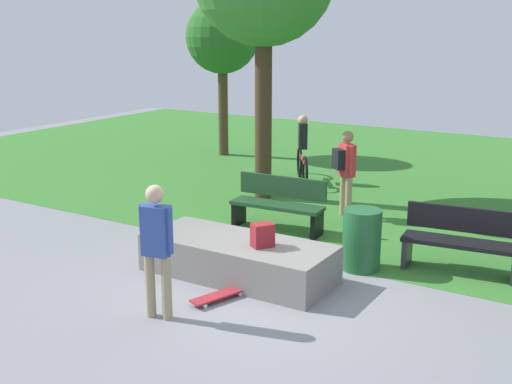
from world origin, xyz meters
name	(u,v)px	position (x,y,z in m)	size (l,w,h in m)	color
ground_plane	(269,290)	(0.00, 0.00, 0.00)	(28.00, 28.00, 0.00)	gray
grass_lawn	(438,178)	(0.00, 7.59, 0.00)	(26.60, 12.81, 0.01)	#387A2D
concrete_ledge	(238,258)	(-0.62, 0.19, 0.26)	(2.68, 1.09, 0.53)	gray
backpack_on_ledge	(262,235)	(-0.20, 0.15, 0.69)	(0.28, 0.20, 0.32)	maroon
skater_performing_trick	(157,242)	(-0.71, -1.40, 0.95)	(0.42, 0.26, 1.64)	tan
skateboard_by_ledge	(219,295)	(-0.39, -0.61, 0.06)	(0.44, 0.82, 0.08)	#A5262D
park_bench_far_left	(279,203)	(-1.19, 2.32, 0.48)	(1.63, 0.58, 0.91)	#1E4223
park_bench_center_lawn	(462,239)	(1.96, 1.99, 0.48)	(1.64, 0.65, 0.91)	black
tree_slender_maple	(222,38)	(-5.70, 7.25, 3.05)	(1.90, 1.90, 4.05)	#4C3823
trash_bin	(362,240)	(0.72, 1.35, 0.44)	(0.55, 0.55, 0.88)	#1E592D
pedestrian_with_backpack	(345,166)	(-0.55, 3.61, 0.94)	(0.44, 0.45, 1.58)	tan
cyclist_on_bicycle	(302,154)	(-2.48, 5.64, 0.63)	(1.07, 1.54, 1.52)	black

